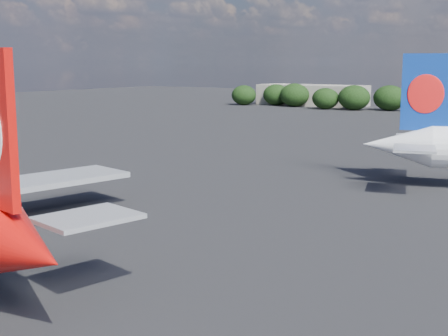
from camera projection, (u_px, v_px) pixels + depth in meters
The scene contains 3 objects.
ground at pixel (309, 166), 102.23m from camera, with size 500.00×500.00×0.00m, color black.
terminal_building at pixel (312, 95), 245.13m from camera, with size 42.00×16.00×8.00m.
highway_sign at pixel (419, 104), 206.11m from camera, with size 6.00×0.30×4.50m.
Camera 1 is at (45.45, -31.06, 16.90)m, focal length 50.00 mm.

